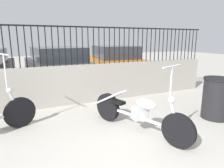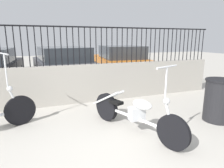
{
  "view_description": "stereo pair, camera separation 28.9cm",
  "coord_description": "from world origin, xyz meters",
  "views": [
    {
      "loc": [
        -1.17,
        -2.27,
        1.72
      ],
      "look_at": [
        0.68,
        1.85,
        0.7
      ],
      "focal_mm": 32.0,
      "sensor_mm": 36.0,
      "label": 1
    },
    {
      "loc": [
        -0.9,
        -2.38,
        1.72
      ],
      "look_at": [
        0.68,
        1.85,
        0.7
      ],
      "focal_mm": 32.0,
      "sensor_mm": 36.0,
      "label": 2
    }
  ],
  "objects": [
    {
      "name": "trash_bin",
      "position": [
        2.64,
        0.61,
        0.46
      ],
      "size": [
        0.61,
        0.61,
        0.91
      ],
      "color": "black",
      "rests_on": "ground_plane"
    },
    {
      "name": "fence_railing",
      "position": [
        0.0,
        2.89,
        1.67
      ],
      "size": [
        8.74,
        0.04,
        1.0
      ],
      "color": "black",
      "rests_on": "low_wall"
    },
    {
      "name": "ground_plane",
      "position": [
        0.0,
        0.0,
        0.0
      ],
      "size": [
        40.0,
        40.0,
        0.0
      ],
      "primitive_type": "plane",
      "color": "#ADA89E"
    },
    {
      "name": "low_wall",
      "position": [
        0.0,
        2.89,
        0.52
      ],
      "size": [
        8.74,
        0.18,
        1.05
      ],
      "color": "#9E998E",
      "rests_on": "ground_plane"
    },
    {
      "name": "motorcycle_white",
      "position": [
        0.67,
        0.83,
        0.38
      ],
      "size": [
        0.98,
        2.15,
        1.33
      ],
      "rotation": [
        0.0,
        0.0,
        -1.2
      ],
      "color": "black",
      "rests_on": "ground_plane"
    },
    {
      "name": "car_orange",
      "position": [
        2.55,
        5.81,
        0.72
      ],
      "size": [
        2.17,
        4.38,
        1.43
      ],
      "rotation": [
        0.0,
        0.0,
        1.48
      ],
      "color": "black",
      "rests_on": "ground_plane"
    },
    {
      "name": "car_dark_grey",
      "position": [
        0.0,
        5.23,
        0.72
      ],
      "size": [
        2.17,
        4.29,
        1.44
      ],
      "rotation": [
        0.0,
        0.0,
        1.67
      ],
      "color": "black",
      "rests_on": "ground_plane"
    }
  ]
}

